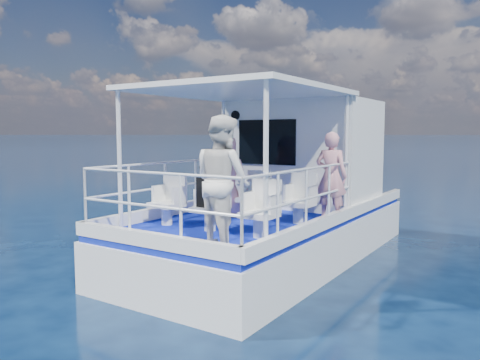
% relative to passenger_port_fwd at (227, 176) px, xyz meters
% --- Properties ---
extents(ground, '(2000.00, 2000.00, 0.00)m').
position_rel_passenger_port_fwd_xyz_m(ground, '(0.49, -0.10, -1.64)').
color(ground, black).
rests_on(ground, ground).
extents(hull, '(3.00, 7.00, 1.60)m').
position_rel_passenger_port_fwd_xyz_m(hull, '(0.49, 0.90, -1.64)').
color(hull, white).
rests_on(hull, ground).
extents(deck, '(2.90, 6.90, 0.10)m').
position_rel_passenger_port_fwd_xyz_m(deck, '(0.49, 0.90, -0.79)').
color(deck, '#0A1995').
rests_on(deck, hull).
extents(cabin, '(2.85, 2.00, 2.20)m').
position_rel_passenger_port_fwd_xyz_m(cabin, '(0.49, 2.20, 0.36)').
color(cabin, white).
rests_on(cabin, deck).
extents(canopy, '(3.00, 3.20, 0.08)m').
position_rel_passenger_port_fwd_xyz_m(canopy, '(0.49, -0.30, 1.50)').
color(canopy, white).
rests_on(canopy, cabin).
extents(canopy_posts, '(2.77, 2.97, 2.20)m').
position_rel_passenger_port_fwd_xyz_m(canopy_posts, '(0.49, -0.35, 0.36)').
color(canopy_posts, white).
rests_on(canopy_posts, deck).
extents(railings, '(2.84, 3.59, 1.00)m').
position_rel_passenger_port_fwd_xyz_m(railings, '(0.49, -0.67, -0.24)').
color(railings, white).
rests_on(railings, deck).
extents(seat_port_fwd, '(0.48, 0.46, 0.38)m').
position_rel_passenger_port_fwd_xyz_m(seat_port_fwd, '(-0.41, 0.10, -0.55)').
color(seat_port_fwd, white).
rests_on(seat_port_fwd, deck).
extents(seat_center_fwd, '(0.48, 0.46, 0.38)m').
position_rel_passenger_port_fwd_xyz_m(seat_center_fwd, '(0.49, 0.10, -0.55)').
color(seat_center_fwd, white).
rests_on(seat_center_fwd, deck).
extents(seat_stbd_fwd, '(0.48, 0.46, 0.38)m').
position_rel_passenger_port_fwd_xyz_m(seat_stbd_fwd, '(1.39, 0.10, -0.55)').
color(seat_stbd_fwd, white).
rests_on(seat_stbd_fwd, deck).
extents(seat_port_aft, '(0.48, 0.46, 0.38)m').
position_rel_passenger_port_fwd_xyz_m(seat_port_aft, '(-0.41, -1.20, -0.55)').
color(seat_port_aft, white).
rests_on(seat_port_aft, deck).
extents(seat_center_aft, '(0.48, 0.46, 0.38)m').
position_rel_passenger_port_fwd_xyz_m(seat_center_aft, '(0.49, -1.20, -0.55)').
color(seat_center_aft, white).
rests_on(seat_center_aft, deck).
extents(seat_stbd_aft, '(0.48, 0.46, 0.38)m').
position_rel_passenger_port_fwd_xyz_m(seat_stbd_aft, '(1.39, -1.20, -0.55)').
color(seat_stbd_aft, white).
rests_on(seat_stbd_aft, deck).
extents(passenger_port_fwd, '(0.66, 0.57, 1.48)m').
position_rel_passenger_port_fwd_xyz_m(passenger_port_fwd, '(0.00, 0.00, 0.00)').
color(passenger_port_fwd, pink).
rests_on(passenger_port_fwd, deck).
extents(passenger_stbd_fwd, '(0.57, 0.38, 1.55)m').
position_rel_passenger_port_fwd_xyz_m(passenger_stbd_fwd, '(1.74, 0.67, 0.04)').
color(passenger_stbd_fwd, pink).
rests_on(passenger_stbd_fwd, deck).
extents(passenger_stbd_aft, '(1.04, 0.93, 1.77)m').
position_rel_passenger_port_fwd_xyz_m(passenger_stbd_aft, '(1.24, -1.91, 0.14)').
color(passenger_stbd_aft, white).
rests_on(passenger_stbd_aft, deck).
extents(backpack_port, '(0.31, 0.17, 0.41)m').
position_rel_passenger_port_fwd_xyz_m(backpack_port, '(-0.44, 0.06, -0.16)').
color(backpack_port, black).
rests_on(backpack_port, seat_port_fwd).
extents(backpack_center, '(0.32, 0.18, 0.48)m').
position_rel_passenger_port_fwd_xyz_m(backpack_center, '(0.49, -1.24, -0.12)').
color(backpack_center, black).
rests_on(backpack_center, seat_center_aft).
extents(compact_camera, '(0.11, 0.06, 0.06)m').
position_rel_passenger_port_fwd_xyz_m(compact_camera, '(-0.43, 0.08, 0.08)').
color(compact_camera, black).
rests_on(compact_camera, backpack_port).
extents(panda, '(0.23, 0.19, 0.35)m').
position_rel_passenger_port_fwd_xyz_m(panda, '(0.49, -1.25, 0.30)').
color(panda, silver).
rests_on(panda, backpack_center).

